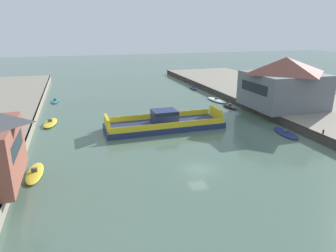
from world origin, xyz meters
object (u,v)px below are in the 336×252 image
(chain_ferry, at_px, (164,123))
(moored_boat_mid_right, at_px, (217,100))
(moored_boat_near_left, at_px, (50,123))
(moored_boat_far_left, at_px, (55,101))
(moored_boat_mid_left, at_px, (286,133))
(warehouse_shed, at_px, (284,82))
(moored_boat_near_right, at_px, (193,88))
(moored_boat_far_right, at_px, (230,106))
(moored_boat_upstream_a, at_px, (35,173))

(chain_ferry, bearing_deg, moored_boat_mid_right, 42.40)
(moored_boat_near_left, bearing_deg, moored_boat_far_left, 89.48)
(moored_boat_mid_left, bearing_deg, moored_boat_mid_right, 90.24)
(moored_boat_mid_right, bearing_deg, moored_boat_near_left, -167.82)
(moored_boat_mid_left, height_order, warehouse_shed, warehouse_shed)
(moored_boat_mid_left, bearing_deg, moored_boat_near_left, 155.13)
(chain_ferry, distance_m, moored_boat_near_left, 23.48)
(moored_boat_near_right, distance_m, moored_boat_mid_right, 18.05)
(moored_boat_mid_left, bearing_deg, warehouse_shed, 56.74)
(moored_boat_near_right, height_order, moored_boat_mid_right, same)
(moored_boat_mid_right, bearing_deg, chain_ferry, -137.60)
(moored_boat_near_left, relative_size, moored_boat_far_left, 1.21)
(moored_boat_near_right, xyz_separation_m, moored_boat_mid_left, (-0.29, -46.49, -0.07))
(moored_boat_far_right, height_order, moored_boat_upstream_a, moored_boat_far_right)
(moored_boat_near_right, bearing_deg, warehouse_shed, -77.05)
(moored_boat_far_right, bearing_deg, moored_boat_near_left, -178.13)
(moored_boat_far_right, bearing_deg, moored_boat_far_left, 154.67)
(moored_boat_near_right, distance_m, warehouse_shed, 35.67)
(chain_ferry, relative_size, moored_boat_near_left, 3.16)
(moored_boat_mid_right, xyz_separation_m, moored_boat_far_right, (-0.16, -7.65, 0.03))
(moored_boat_near_left, bearing_deg, moored_boat_far_right, 1.87)
(moored_boat_far_left, bearing_deg, moored_boat_far_right, -25.33)
(moored_boat_mid_left, xyz_separation_m, moored_boat_far_right, (-0.28, 20.79, 0.09))
(moored_boat_far_right, relative_size, warehouse_shed, 0.37)
(chain_ferry, height_order, moored_boat_near_right, chain_ferry)
(chain_ferry, height_order, moored_boat_mid_left, chain_ferry)
(moored_boat_mid_left, xyz_separation_m, moored_boat_upstream_a, (-42.71, -3.92, 0.05))
(chain_ferry, xyz_separation_m, moored_boat_near_left, (-21.42, 9.57, -0.80))
(moored_boat_near_left, height_order, moored_boat_far_right, moored_boat_near_left)
(moored_boat_mid_left, distance_m, warehouse_shed, 16.39)
(moored_boat_mid_left, bearing_deg, chain_ferry, 154.31)
(moored_boat_near_left, bearing_deg, warehouse_shed, -8.00)
(moored_boat_near_left, height_order, moored_boat_mid_left, moored_boat_near_left)
(moored_boat_mid_right, relative_size, moored_boat_far_left, 1.36)
(moored_boat_far_left, xyz_separation_m, warehouse_shed, (49.84, -28.01, 6.99))
(moored_boat_mid_left, relative_size, moored_boat_far_right, 1.38)
(chain_ferry, height_order, warehouse_shed, warehouse_shed)
(warehouse_shed, bearing_deg, moored_boat_mid_left, -123.26)
(moored_boat_far_left, bearing_deg, moored_boat_near_left, -90.52)
(chain_ferry, bearing_deg, moored_boat_near_left, 155.92)
(moored_boat_near_left, relative_size, moored_boat_upstream_a, 1.05)
(moored_boat_far_right, bearing_deg, moored_boat_mid_right, 88.83)
(moored_boat_upstream_a, xyz_separation_m, warehouse_shed, (50.83, 16.31, 6.96))
(moored_boat_near_left, bearing_deg, moored_boat_mid_left, -24.87)
(moored_boat_near_right, bearing_deg, moored_boat_mid_right, -91.30)
(chain_ferry, bearing_deg, moored_boat_mid_left, -25.69)
(moored_boat_near_left, height_order, warehouse_shed, warehouse_shed)
(moored_boat_near_right, height_order, moored_boat_far_left, moored_boat_near_right)
(chain_ferry, height_order, moored_boat_mid_right, chain_ferry)
(moored_boat_mid_right, bearing_deg, moored_boat_upstream_a, -142.77)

